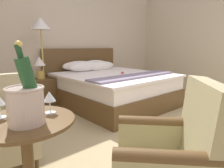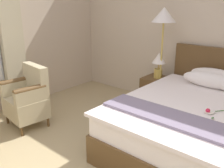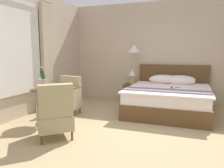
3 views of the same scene
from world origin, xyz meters
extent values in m
plane|color=tan|center=(0.00, 0.00, 0.00)|extent=(7.31, 7.31, 0.00)
cube|color=beige|center=(0.00, 2.97, 1.45)|extent=(5.63, 0.12, 2.90)
cube|color=brown|center=(0.29, 1.74, 0.17)|extent=(1.83, 2.13, 0.35)
cube|color=white|center=(0.29, 1.74, 0.46)|extent=(1.78, 2.06, 0.23)
cube|color=white|center=(0.29, 1.68, 0.60)|extent=(1.87, 2.00, 0.04)
cube|color=slate|center=(0.29, 1.15, 0.63)|extent=(1.83, 0.38, 0.03)
cube|color=brown|center=(0.29, 2.84, 0.72)|extent=(1.93, 0.08, 0.75)
ellipsoid|color=white|center=(0.07, 2.64, 0.72)|extent=(0.78, 0.26, 0.22)
ellipsoid|color=white|center=(0.51, 2.64, 0.72)|extent=(0.77, 0.24, 0.22)
ellipsoid|color=white|center=(0.07, 2.39, 0.72)|extent=(0.77, 0.24, 0.22)
ellipsoid|color=white|center=(0.51, 2.39, 0.70)|extent=(0.78, 0.25, 0.22)
cylinder|color=#2D6628|center=(0.47, 1.66, 0.63)|extent=(0.19, 0.25, 0.01)
sphere|color=#DB2342|center=(0.37, 1.53, 0.65)|extent=(0.05, 0.05, 0.05)
ellipsoid|color=#33702D|center=(0.47, 1.42, 0.64)|extent=(0.02, 0.05, 0.01)
cube|color=white|center=(0.39, 1.55, 0.63)|extent=(0.10, 0.12, 0.00)
cube|color=brown|center=(-0.84, 2.55, 0.27)|extent=(0.45, 0.43, 0.53)
sphere|color=#B7B2A8|center=(-0.60, 2.55, 0.38)|extent=(0.02, 0.02, 0.02)
cylinder|color=gold|center=(-0.84, 2.55, 0.61)|extent=(0.14, 0.14, 0.15)
cylinder|color=tan|center=(-0.84, 2.55, 0.74)|extent=(0.02, 0.02, 0.10)
cone|color=silver|center=(-0.84, 2.55, 0.87)|extent=(0.22, 0.22, 0.17)
cylinder|color=gold|center=(-0.78, 2.53, 0.01)|extent=(0.28, 0.28, 0.03)
cylinder|color=gold|center=(-0.78, 2.53, 0.74)|extent=(0.03, 0.03, 1.42)
cone|color=silver|center=(-0.78, 2.53, 1.56)|extent=(0.38, 0.38, 0.22)
cylinder|color=brown|center=(-1.95, -0.01, 0.71)|extent=(0.59, 0.59, 0.02)
cylinder|color=#C1A99E|center=(-1.96, -0.08, 0.82)|extent=(0.20, 0.20, 0.21)
torus|color=#C1A99E|center=(-1.96, -0.08, 0.92)|extent=(0.21, 0.21, 0.02)
cylinder|color=white|center=(-1.96, -0.08, 0.90)|extent=(0.18, 0.18, 0.03)
cylinder|color=#1E4723|center=(-1.94, -0.08, 0.96)|extent=(0.13, 0.08, 0.28)
cylinder|color=#193D1E|center=(-1.97, -0.08, 1.13)|extent=(0.05, 0.03, 0.08)
sphere|color=gold|center=(-1.97, -0.08, 1.16)|extent=(0.04, 0.04, 0.04)
cylinder|color=white|center=(-1.78, 0.01, 0.72)|extent=(0.07, 0.07, 0.01)
cylinder|color=white|center=(-1.78, 0.01, 0.76)|extent=(0.01, 0.01, 0.07)
cone|color=white|center=(-1.78, 0.01, 0.83)|extent=(0.08, 0.08, 0.07)
cylinder|color=white|center=(-2.05, 0.13, 0.72)|extent=(0.07, 0.07, 0.01)
cylinder|color=white|center=(-2.05, 0.13, 0.76)|extent=(0.01, 0.01, 0.08)
cylinder|color=brown|center=(-1.72, 0.51, 0.07)|extent=(0.04, 0.04, 0.14)
cylinder|color=brown|center=(-1.68, 0.91, 0.07)|extent=(0.04, 0.04, 0.14)
cube|color=tan|center=(-1.95, 0.74, 0.29)|extent=(0.64, 0.54, 0.29)
cube|color=tan|center=(-1.71, 0.69, 0.53)|extent=(0.14, 0.45, 0.19)
cylinder|color=brown|center=(-1.71, 0.69, 0.63)|extent=(0.14, 0.45, 0.09)
cube|color=tan|center=(-1.20, -0.74, 0.68)|extent=(0.50, 0.48, 0.56)
cube|color=tan|center=(-1.20, -0.40, 0.51)|extent=(0.41, 0.44, 0.21)
cylinder|color=brown|center=(-1.20, -0.40, 0.62)|extent=(0.41, 0.44, 0.09)
cylinder|color=brown|center=(-1.54, -0.72, 0.62)|extent=(0.41, 0.44, 0.09)
camera|label=1|loc=(-2.31, -1.20, 1.15)|focal=32.00mm
camera|label=2|loc=(1.18, -0.98, 1.76)|focal=40.00mm
camera|label=3|loc=(0.80, -3.60, 1.44)|focal=35.00mm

